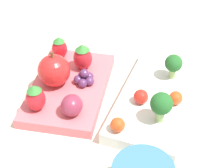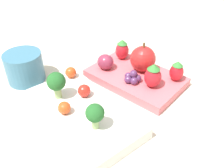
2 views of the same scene
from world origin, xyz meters
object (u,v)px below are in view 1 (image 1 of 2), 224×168
(strawberry_0, at_px, (35,98))
(apple, at_px, (54,70))
(bento_box_savoury, at_px, (157,100))
(strawberry_2, at_px, (83,57))
(plum, at_px, (72,105))
(grape_cluster, at_px, (84,78))
(broccoli_floret_1, at_px, (161,105))
(cherry_tomato_0, at_px, (118,125))
(broccoli_floret_0, at_px, (174,64))
(cherry_tomato_2, at_px, (176,98))
(cherry_tomato_1, at_px, (141,97))
(strawberry_1, at_px, (59,48))
(bento_box_fruit, at_px, (69,89))

(strawberry_0, bearing_deg, apple, 171.54)
(bento_box_savoury, height_order, strawberry_2, strawberry_2)
(plum, relative_size, grape_cluster, 1.03)
(broccoli_floret_1, distance_m, strawberry_0, 0.19)
(broccoli_floret_1, bearing_deg, cherry_tomato_0, -61.32)
(broccoli_floret_0, xyz_separation_m, cherry_tomato_2, (0.06, 0.01, -0.02))
(broccoli_floret_0, distance_m, strawberry_0, 0.23)
(bento_box_savoury, distance_m, cherry_tomato_1, 0.04)
(apple, height_order, strawberry_1, apple)
(bento_box_savoury, xyz_separation_m, strawberry_1, (-0.07, -0.19, 0.03))
(strawberry_0, height_order, strawberry_1, strawberry_0)
(strawberry_0, relative_size, strawberry_2, 0.94)
(cherry_tomato_1, xyz_separation_m, plum, (0.04, -0.10, -0.00))
(cherry_tomato_2, xyz_separation_m, grape_cluster, (-0.03, -0.15, -0.01))
(bento_box_savoury, bearing_deg, broccoli_floret_0, 158.34)
(bento_box_savoury, bearing_deg, broccoli_floret_1, 9.64)
(bento_box_savoury, bearing_deg, cherry_tomato_2, 65.60)
(cherry_tomato_1, relative_size, plum, 0.64)
(cherry_tomato_2, distance_m, strawberry_2, 0.18)
(cherry_tomato_0, bearing_deg, bento_box_savoury, 150.77)
(cherry_tomato_0, relative_size, strawberry_0, 0.47)
(cherry_tomato_2, height_order, plum, plum)
(strawberry_0, distance_m, strawberry_1, 0.14)
(strawberry_0, distance_m, strawberry_2, 0.12)
(cherry_tomato_0, distance_m, apple, 0.15)
(strawberry_1, height_order, grape_cluster, strawberry_1)
(strawberry_1, bearing_deg, apple, 10.88)
(broccoli_floret_1, bearing_deg, grape_cluster, -116.53)
(cherry_tomato_1, height_order, apple, apple)
(cherry_tomato_1, distance_m, apple, 0.15)
(bento_box_fruit, xyz_separation_m, plum, (0.06, 0.02, 0.03))
(broccoli_floret_0, xyz_separation_m, cherry_tomato_0, (0.14, -0.07, -0.02))
(bento_box_savoury, height_order, apple, apple)
(cherry_tomato_2, distance_m, plum, 0.16)
(bento_box_savoury, relative_size, strawberry_1, 5.50)
(cherry_tomato_1, xyz_separation_m, apple, (-0.02, -0.15, 0.01))
(strawberry_1, bearing_deg, bento_box_fruit, 26.98)
(cherry_tomato_2, distance_m, apple, 0.20)
(broccoli_floret_1, distance_m, cherry_tomato_0, 0.07)
(bento_box_fruit, bearing_deg, cherry_tomato_1, 79.42)
(plum, height_order, grape_cluster, plum)
(bento_box_fruit, bearing_deg, apple, -89.50)
(strawberry_0, xyz_separation_m, grape_cluster, (-0.07, 0.06, -0.01))
(cherry_tomato_1, distance_m, plum, 0.11)
(bento_box_fruit, bearing_deg, cherry_tomato_0, 48.69)
(broccoli_floret_0, height_order, plum, broccoli_floret_0)
(bento_box_fruit, xyz_separation_m, broccoli_floret_1, (0.06, 0.16, 0.05))
(bento_box_fruit, height_order, broccoli_floret_1, broccoli_floret_1)
(broccoli_floret_0, distance_m, grape_cluster, 0.15)
(strawberry_1, distance_m, plum, 0.15)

